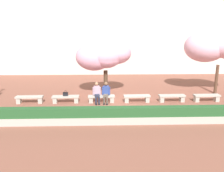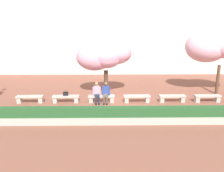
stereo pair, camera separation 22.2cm
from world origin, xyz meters
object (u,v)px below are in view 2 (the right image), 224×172
(stone_bench_near_west, at_px, (66,98))
(person_seated_right, at_px, (106,92))
(stone_bench_center, at_px, (101,98))
(stone_bench_far_east, at_px, (207,97))
(handbag, at_px, (66,94))
(stone_bench_west_end, at_px, (30,98))
(cherry_tree_main, at_px, (104,56))
(stone_bench_near_east, at_px, (137,98))
(person_seated_left, at_px, (97,92))
(stone_bench_east_end, at_px, (172,98))
(cherry_tree_secondary, at_px, (219,46))

(stone_bench_near_west, height_order, person_seated_right, person_seated_right)
(stone_bench_center, distance_m, stone_bench_far_east, 6.60)
(handbag, bearing_deg, stone_bench_far_east, -0.01)
(person_seated_right, xyz_separation_m, handbag, (-2.48, 0.06, -0.12))
(person_seated_right, bearing_deg, stone_bench_west_end, 179.35)
(cherry_tree_main, bearing_deg, stone_bench_west_end, -159.50)
(stone_bench_west_end, distance_m, stone_bench_near_east, 6.60)
(person_seated_right, bearing_deg, person_seated_left, 179.95)
(stone_bench_center, bearing_deg, stone_bench_east_end, 0.00)
(stone_bench_west_end, bearing_deg, person_seated_left, -0.73)
(cherry_tree_secondary, bearing_deg, stone_bench_near_east, -160.77)
(cherry_tree_secondary, bearing_deg, stone_bench_center, -165.81)
(stone_bench_east_end, distance_m, cherry_tree_main, 5.19)
(cherry_tree_secondary, bearing_deg, stone_bench_west_end, -170.74)
(stone_bench_far_east, distance_m, handbag, 8.80)
(stone_bench_near_west, distance_m, stone_bench_center, 2.20)
(stone_bench_west_end, relative_size, person_seated_left, 1.28)
(handbag, bearing_deg, stone_bench_east_end, -0.02)
(stone_bench_near_east, distance_m, handbag, 4.41)
(person_seated_right, height_order, cherry_tree_main, cherry_tree_main)
(stone_bench_far_east, relative_size, cherry_tree_main, 0.44)
(person_seated_left, height_order, cherry_tree_main, cherry_tree_main)
(stone_bench_center, bearing_deg, stone_bench_far_east, 0.00)
(stone_bench_near_west, relative_size, cherry_tree_main, 0.44)
(stone_bench_center, height_order, handbag, handbag)
(stone_bench_far_east, bearing_deg, stone_bench_west_end, 180.00)
(stone_bench_east_end, xyz_separation_m, cherry_tree_main, (-4.26, 1.70, 2.44))
(stone_bench_center, relative_size, cherry_tree_secondary, 0.37)
(cherry_tree_secondary, bearing_deg, stone_bench_east_end, -150.66)
(stone_bench_near_east, height_order, cherry_tree_main, cherry_tree_main)
(stone_bench_west_end, distance_m, stone_bench_east_end, 8.80)
(stone_bench_far_east, bearing_deg, stone_bench_near_east, 180.00)
(stone_bench_center, height_order, stone_bench_far_east, same)
(stone_bench_west_end, distance_m, person_seated_left, 4.14)
(stone_bench_near_west, relative_size, handbag, 4.87)
(stone_bench_near_east, relative_size, stone_bench_far_east, 1.00)
(person_seated_right, bearing_deg, stone_bench_east_end, 0.74)
(stone_bench_far_east, height_order, cherry_tree_secondary, cherry_tree_secondary)
(stone_bench_center, distance_m, cherry_tree_secondary, 8.79)
(stone_bench_near_east, height_order, cherry_tree_secondary, cherry_tree_secondary)
(stone_bench_near_east, height_order, person_seated_left, person_seated_left)
(person_seated_right, distance_m, cherry_tree_secondary, 8.41)
(stone_bench_near_east, xyz_separation_m, person_seated_right, (-1.92, -0.05, 0.40))
(stone_bench_east_end, relative_size, cherry_tree_secondary, 0.37)
(stone_bench_near_west, distance_m, stone_bench_east_end, 6.60)
(handbag, bearing_deg, stone_bench_near_east, -0.02)
(person_seated_right, distance_m, cherry_tree_main, 2.70)
(stone_bench_west_end, relative_size, cherry_tree_main, 0.44)
(stone_bench_east_end, distance_m, handbag, 6.61)
(stone_bench_east_end, distance_m, person_seated_right, 4.14)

